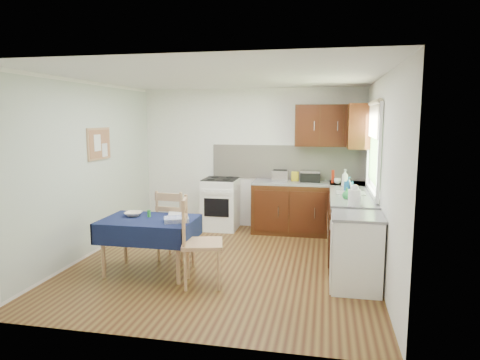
% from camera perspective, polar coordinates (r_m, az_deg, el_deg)
% --- Properties ---
extents(floor, '(4.20, 4.20, 0.00)m').
position_cam_1_polar(floor, '(5.98, -2.08, -11.05)').
color(floor, '#492713').
rests_on(floor, ground).
extents(ceiling, '(4.00, 4.20, 0.02)m').
position_cam_1_polar(ceiling, '(5.67, -2.21, 13.55)').
color(ceiling, white).
rests_on(ceiling, wall_back).
extents(wall_back, '(4.00, 0.02, 2.50)m').
position_cam_1_polar(wall_back, '(7.74, 1.51, 2.86)').
color(wall_back, white).
rests_on(wall_back, ground).
extents(wall_front, '(4.00, 0.02, 2.50)m').
position_cam_1_polar(wall_front, '(3.71, -9.78, -3.17)').
color(wall_front, white).
rests_on(wall_front, ground).
extents(wall_left, '(0.02, 4.20, 2.50)m').
position_cam_1_polar(wall_left, '(6.46, -19.67, 1.31)').
color(wall_left, silver).
rests_on(wall_left, ground).
extents(wall_right, '(0.02, 4.20, 2.50)m').
position_cam_1_polar(wall_right, '(5.58, 18.27, 0.35)').
color(wall_right, white).
rests_on(wall_right, ground).
extents(base_cabinets, '(1.90, 2.30, 0.86)m').
position_cam_1_polar(base_cabinets, '(6.92, 11.43, -4.83)').
color(base_cabinets, black).
rests_on(base_cabinets, ground).
extents(worktop_back, '(1.90, 0.60, 0.04)m').
position_cam_1_polar(worktop_back, '(7.37, 9.15, -0.40)').
color(worktop_back, slate).
rests_on(worktop_back, base_cabinets).
extents(worktop_right, '(0.60, 1.70, 0.04)m').
position_cam_1_polar(worktop_right, '(6.24, 14.69, -2.13)').
color(worktop_right, slate).
rests_on(worktop_right, base_cabinets).
extents(worktop_corner, '(0.60, 0.60, 0.04)m').
position_cam_1_polar(worktop_corner, '(7.38, 14.20, -0.55)').
color(worktop_corner, slate).
rests_on(worktop_corner, base_cabinets).
extents(splashback, '(2.70, 0.02, 0.60)m').
position_cam_1_polar(splashback, '(7.64, 6.30, 2.37)').
color(splashback, beige).
rests_on(splashback, wall_back).
extents(upper_cabinets, '(1.20, 0.85, 0.70)m').
position_cam_1_polar(upper_cabinets, '(7.29, 13.09, 7.05)').
color(upper_cabinets, black).
rests_on(upper_cabinets, wall_back).
extents(stove, '(0.60, 0.61, 0.92)m').
position_cam_1_polar(stove, '(7.66, -2.60, -3.17)').
color(stove, white).
rests_on(stove, ground).
extents(window, '(0.04, 1.48, 1.26)m').
position_cam_1_polar(window, '(6.23, 17.42, 4.88)').
color(window, '#345824').
rests_on(window, wall_right).
extents(fridge, '(0.58, 0.60, 0.89)m').
position_cam_1_polar(fridge, '(5.18, 15.24, -9.28)').
color(fridge, white).
rests_on(fridge, ground).
extents(corkboard, '(0.04, 0.62, 0.47)m').
position_cam_1_polar(corkboard, '(6.67, -18.27, 4.59)').
color(corkboard, tan).
rests_on(corkboard, wall_left).
extents(dining_table, '(1.18, 0.80, 0.71)m').
position_cam_1_polar(dining_table, '(5.59, -12.02, -6.13)').
color(dining_table, '#0E143A').
rests_on(dining_table, ground).
extents(chair_far, '(0.47, 0.47, 0.99)m').
position_cam_1_polar(chair_far, '(6.06, -8.85, -5.70)').
color(chair_far, tan).
rests_on(chair_far, ground).
extents(chair_near, '(0.57, 0.57, 1.06)m').
position_cam_1_polar(chair_near, '(5.12, -5.65, -7.83)').
color(chair_near, tan).
rests_on(chair_near, ground).
extents(toaster, '(0.27, 0.17, 0.21)m').
position_cam_1_polar(toaster, '(7.36, 5.37, 0.55)').
color(toaster, '#B6B7BB').
rests_on(toaster, worktop_back).
extents(sandwich_press, '(0.33, 0.29, 0.19)m').
position_cam_1_polar(sandwich_press, '(7.39, 9.36, 0.51)').
color(sandwich_press, black).
rests_on(sandwich_press, worktop_back).
extents(sauce_bottle, '(0.05, 0.05, 0.22)m').
position_cam_1_polar(sauce_bottle, '(7.29, 12.28, 0.45)').
color(sauce_bottle, red).
rests_on(sauce_bottle, worktop_back).
extents(yellow_packet, '(0.14, 0.11, 0.16)m').
position_cam_1_polar(yellow_packet, '(7.44, 7.35, 0.49)').
color(yellow_packet, yellow).
rests_on(yellow_packet, worktop_back).
extents(dish_rack, '(0.40, 0.31, 0.19)m').
position_cam_1_polar(dish_rack, '(6.33, 14.54, -1.60)').
color(dish_rack, '#9A9A9F').
rests_on(dish_rack, worktop_right).
extents(kettle, '(0.16, 0.16, 0.26)m').
position_cam_1_polar(kettle, '(5.50, 15.02, -2.07)').
color(kettle, white).
rests_on(kettle, worktop_right).
extents(cup, '(0.12, 0.12, 0.09)m').
position_cam_1_polar(cup, '(7.24, 12.86, -0.14)').
color(cup, white).
rests_on(cup, worktop_back).
extents(soap_bottle_a, '(0.15, 0.15, 0.28)m').
position_cam_1_polar(soap_bottle_a, '(6.91, 13.81, 0.22)').
color(soap_bottle_a, white).
rests_on(soap_bottle_a, worktop_right).
extents(soap_bottle_b, '(0.14, 0.14, 0.21)m').
position_cam_1_polar(soap_bottle_b, '(6.54, 14.27, -0.53)').
color(soap_bottle_b, '#1C69A5').
rests_on(soap_bottle_b, worktop_right).
extents(soap_bottle_c, '(0.13, 0.13, 0.15)m').
position_cam_1_polar(soap_bottle_c, '(5.91, 14.03, -1.74)').
color(soap_bottle_c, '#24843F').
rests_on(soap_bottle_c, worktop_right).
extents(plate_bowl, '(0.25, 0.25, 0.06)m').
position_cam_1_polar(plate_bowl, '(5.76, -14.02, -4.43)').
color(plate_bowl, beige).
rests_on(plate_bowl, dining_table).
extents(book, '(0.23, 0.27, 0.02)m').
position_cam_1_polar(book, '(5.76, -9.51, -4.49)').
color(book, white).
rests_on(book, dining_table).
extents(spice_jar, '(0.04, 0.04, 0.09)m').
position_cam_1_polar(spice_jar, '(5.66, -12.04, -4.39)').
color(spice_jar, green).
rests_on(spice_jar, dining_table).
extents(tea_towel, '(0.36, 0.33, 0.05)m').
position_cam_1_polar(tea_towel, '(5.36, -8.48, -5.23)').
color(tea_towel, navy).
rests_on(tea_towel, dining_table).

